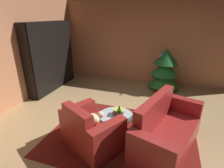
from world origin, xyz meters
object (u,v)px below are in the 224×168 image
at_px(couch_red, 166,133).
at_px(armchair_red, 91,131).
at_px(book_stack_on_table, 119,112).
at_px(decorated_tree, 165,69).
at_px(coffee_table, 116,117).
at_px(bookshelf_unit, 54,57).
at_px(bottle_on_table, 119,115).

bearing_deg(couch_red, armchair_red, -165.10).
height_order(couch_red, book_stack_on_table, couch_red).
distance_m(book_stack_on_table, decorated_tree, 2.69).
xyz_separation_m(armchair_red, coffee_table, (0.33, 0.47, 0.08)).
height_order(bookshelf_unit, book_stack_on_table, bookshelf_unit).
xyz_separation_m(bookshelf_unit, couch_red, (3.58, -1.94, -0.68)).
bearing_deg(coffee_table, couch_red, -7.55).
bearing_deg(armchair_red, coffee_table, 54.59).
distance_m(bottle_on_table, decorated_tree, 2.85).
height_order(bookshelf_unit, couch_red, bookshelf_unit).
xyz_separation_m(bottle_on_table, decorated_tree, (0.66, 2.77, 0.14)).
bearing_deg(decorated_tree, coffee_table, -106.30).
distance_m(armchair_red, coffee_table, 0.58).
relative_size(book_stack_on_table, decorated_tree, 0.17).
height_order(bookshelf_unit, coffee_table, bookshelf_unit).
relative_size(bookshelf_unit, coffee_table, 3.10).
height_order(bookshelf_unit, armchair_red, bookshelf_unit).
xyz_separation_m(bookshelf_unit, book_stack_on_table, (2.68, -1.78, -0.51)).
distance_m(bookshelf_unit, decorated_tree, 3.50).
bearing_deg(bookshelf_unit, couch_red, -28.49).
bearing_deg(book_stack_on_table, bookshelf_unit, 146.32).
relative_size(armchair_red, book_stack_on_table, 5.51).
bearing_deg(decorated_tree, book_stack_on_table, -105.58).
relative_size(couch_red, coffee_table, 2.71).
bearing_deg(book_stack_on_table, couch_red, -9.95).
relative_size(bookshelf_unit, decorated_tree, 1.56).
relative_size(bookshelf_unit, couch_red, 1.14).
height_order(armchair_red, couch_red, couch_red).
bearing_deg(bottle_on_table, bookshelf_unit, 144.28).
height_order(armchair_red, coffee_table, armchair_red).
distance_m(couch_red, coffee_table, 0.96).
distance_m(armchair_red, book_stack_on_table, 0.65).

